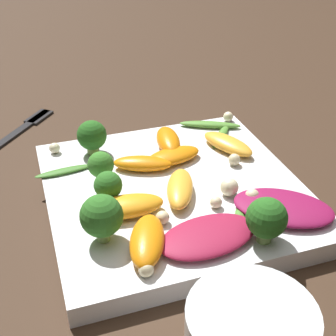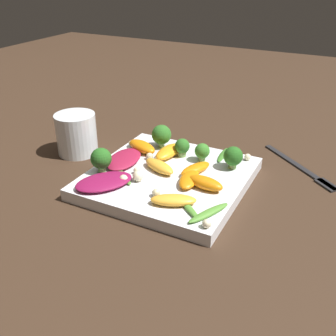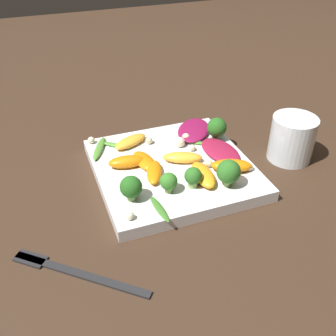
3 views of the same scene
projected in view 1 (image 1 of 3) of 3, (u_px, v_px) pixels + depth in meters
The scene contains 29 objects.
ground_plane at pixel (174, 202), 0.50m from camera, with size 2.40×2.40×0.00m, color #382619.
plate at pixel (174, 194), 0.50m from camera, with size 0.26×0.26×0.02m.
fork at pixel (15, 132), 0.63m from camera, with size 0.16×0.14×0.01m.
radicchio_leaf_0 at pixel (283, 207), 0.45m from camera, with size 0.10×0.11×0.01m.
radicchio_leaf_1 at pixel (212, 235), 0.42m from camera, with size 0.07×0.10×0.01m.
orange_segment_0 at pixel (173, 156), 0.53m from camera, with size 0.04×0.07×0.01m.
orange_segment_1 at pixel (168, 141), 0.55m from camera, with size 0.07×0.04×0.02m.
orange_segment_2 at pixel (147, 241), 0.40m from camera, with size 0.07×0.05×0.02m.
orange_segment_3 at pixel (177, 189), 0.47m from camera, with size 0.07×0.05×0.02m.
orange_segment_4 at pixel (126, 206), 0.45m from camera, with size 0.04×0.07×0.02m.
orange_segment_5 at pixel (142, 163), 0.52m from camera, with size 0.05×0.07×0.01m.
orange_segment_6 at pixel (228, 144), 0.55m from camera, with size 0.08×0.05×0.02m.
broccoli_floret_0 at pixel (102, 216), 0.41m from camera, with size 0.04×0.04×0.05m.
broccoli_floret_1 at pixel (266, 219), 0.41m from camera, with size 0.04×0.04×0.04m.
broccoli_floret_2 at pixel (92, 136), 0.54m from camera, with size 0.03×0.03×0.04m.
broccoli_floret_3 at pixel (108, 187), 0.46m from camera, with size 0.03×0.03×0.03m.
broccoli_floret_4 at pixel (101, 166), 0.49m from camera, with size 0.03×0.03×0.03m.
arugula_sprig_0 at pixel (221, 136), 0.58m from camera, with size 0.06×0.05×0.01m.
arugula_sprig_1 at pixel (210, 125), 0.60m from camera, with size 0.05×0.08×0.01m.
arugula_sprig_2 at pixel (64, 171), 0.51m from camera, with size 0.02×0.06×0.00m.
arugula_sprig_3 at pixel (243, 207), 0.46m from camera, with size 0.05×0.05×0.01m.
macadamia_nut_0 at pixel (252, 196), 0.46m from camera, with size 0.01×0.01×0.01m.
macadamia_nut_1 at pixel (55, 148), 0.55m from camera, with size 0.01×0.01×0.01m.
macadamia_nut_2 at pixel (229, 187), 0.47m from camera, with size 0.02×0.02×0.02m.
macadamia_nut_3 at pixel (216, 202), 0.46m from camera, with size 0.01×0.01×0.01m.
macadamia_nut_4 at pixel (163, 218), 0.44m from camera, with size 0.01×0.01×0.01m.
macadamia_nut_5 at pixel (146, 269), 0.38m from camera, with size 0.01×0.01×0.01m.
macadamia_nut_6 at pixel (234, 160), 0.52m from camera, with size 0.01×0.01×0.01m.
macadamia_nut_7 at pixel (228, 117), 0.62m from camera, with size 0.01×0.01×0.01m.
Camera 1 is at (-0.38, 0.13, 0.30)m, focal length 50.00 mm.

